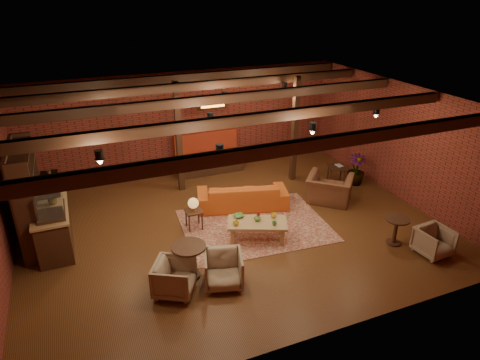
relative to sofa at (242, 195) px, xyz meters
name	(u,v)px	position (x,y,z in m)	size (l,w,h in m)	color
floor	(232,227)	(-0.64, -0.90, -0.35)	(10.00, 10.00, 0.00)	#412410
ceiling	(231,102)	(-0.64, -0.90, 2.85)	(10.00, 8.00, 0.02)	black
wall_back	(186,122)	(-0.64, 3.10, 1.25)	(10.00, 0.02, 3.20)	maroon
wall_front	(324,260)	(-0.64, -4.90, 1.25)	(10.00, 0.02, 3.20)	maroon
wall_right	(400,142)	(4.36, -0.90, 1.25)	(0.02, 8.00, 3.20)	maroon
ceiling_beams	(231,107)	(-0.64, -0.90, 2.73)	(9.80, 6.40, 0.22)	#331B11
ceiling_pipe	(209,101)	(-0.64, 0.70, 2.50)	(0.12, 0.12, 9.60)	black
post_left	(179,138)	(-1.24, 1.70, 1.25)	(0.16, 0.16, 3.20)	#331B11
post_right	(295,130)	(2.16, 1.10, 1.25)	(0.16, 0.16, 3.20)	#331B11
service_counter	(51,211)	(-4.74, 0.10, 0.45)	(0.80, 2.50, 1.60)	#331B11
plant_counter	(53,190)	(-4.64, 0.30, 0.87)	(0.35, 0.39, 0.30)	#337F33
shelving_hutch	(29,197)	(-5.14, 0.20, 0.85)	(0.52, 2.00, 2.40)	#331B11
banquette	(209,157)	(-0.04, 2.65, 0.15)	(2.10, 0.70, 1.00)	#A02F1A
service_sign	(212,104)	(-0.04, 2.20, 2.00)	(0.86, 0.06, 0.30)	orange
ceiling_spotlights	(231,117)	(-0.64, -0.90, 2.51)	(6.40, 4.40, 0.28)	black
rug	(255,225)	(-0.10, -1.06, -0.35)	(3.57, 2.73, 0.01)	maroon
sofa	(242,195)	(0.00, 0.00, 0.00)	(2.42, 0.95, 0.71)	#BB4F1A
coffee_table	(257,224)	(-0.32, -1.65, 0.07)	(1.55, 1.18, 0.73)	#986E47
side_table_lamp	(193,206)	(-1.55, -0.60, 0.28)	(0.41, 0.41, 0.84)	#331B11
round_table_left	(189,256)	(-2.19, -2.43, 0.15)	(0.71, 0.71, 0.74)	#331B11
armchair_a	(174,276)	(-2.61, -2.82, 0.03)	(0.75, 0.70, 0.77)	#BFB194
armchair_b	(223,268)	(-1.63, -2.94, 0.04)	(0.76, 0.71, 0.78)	#BFB194
armchair_right	(330,185)	(2.37, -0.64, 0.17)	(1.19, 0.77, 1.04)	brown
side_table_book	(336,168)	(3.24, 0.34, 0.15)	(0.65, 0.65, 0.57)	#331B11
round_table_right	(396,227)	(2.60, -3.05, 0.09)	(0.57, 0.57, 0.67)	#331B11
armchair_far	(434,240)	(3.10, -3.72, 0.00)	(0.69, 0.65, 0.71)	#BFB194
plant_tall	(360,140)	(3.76, 0.05, 1.06)	(1.58, 1.58, 2.83)	#4C7F4C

